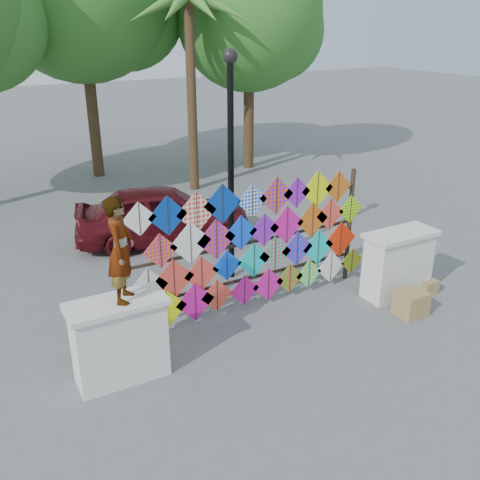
{
  "coord_description": "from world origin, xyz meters",
  "views": [
    {
      "loc": [
        -4.36,
        -6.77,
        4.92
      ],
      "look_at": [
        -0.28,
        0.6,
        1.43
      ],
      "focal_mm": 40.0,
      "sensor_mm": 36.0,
      "label": 1
    }
  ],
  "objects_px": {
    "vendor_woman": "(121,250)",
    "lamppost": "(231,147)",
    "kite_rack": "(253,245)",
    "sedan": "(163,214)"
  },
  "relations": [
    {
      "from": "kite_rack",
      "to": "sedan",
      "type": "distance_m",
      "value": 3.76
    },
    {
      "from": "vendor_woman",
      "to": "lamppost",
      "type": "xyz_separation_m",
      "value": [
        2.86,
        2.2,
        0.66
      ]
    },
    {
      "from": "vendor_woman",
      "to": "lamppost",
      "type": "bearing_deg",
      "value": -23.37
    },
    {
      "from": "vendor_woman",
      "to": "sedan",
      "type": "bearing_deg",
      "value": 2.19
    },
    {
      "from": "kite_rack",
      "to": "lamppost",
      "type": "xyz_separation_m",
      "value": [
        0.24,
        1.28,
        1.47
      ]
    },
    {
      "from": "kite_rack",
      "to": "vendor_woman",
      "type": "height_order",
      "value": "vendor_woman"
    },
    {
      "from": "kite_rack",
      "to": "sedan",
      "type": "xyz_separation_m",
      "value": [
        -0.27,
        3.71,
        -0.53
      ]
    },
    {
      "from": "kite_rack",
      "to": "vendor_woman",
      "type": "distance_m",
      "value": 2.9
    },
    {
      "from": "kite_rack",
      "to": "vendor_woman",
      "type": "bearing_deg",
      "value": -160.63
    },
    {
      "from": "kite_rack",
      "to": "lamppost",
      "type": "bearing_deg",
      "value": 79.35
    }
  ]
}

